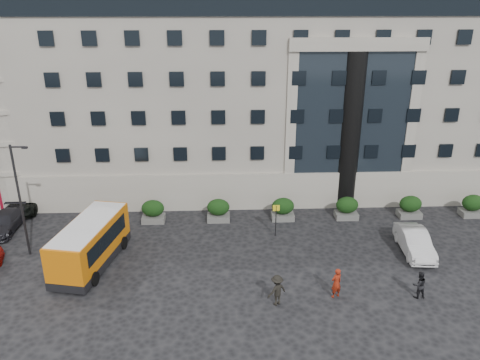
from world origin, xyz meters
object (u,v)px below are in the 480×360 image
object	(u,v)px
street_lamp	(20,197)
bus_stop_sign	(276,215)
hedge_f	(473,205)
pedestrian_c	(277,290)
red_truck	(29,181)
hedge_e	(410,207)
minibus	(90,242)
pedestrian_a	(336,283)
parked_car_d	(28,202)
hedge_d	(347,208)
hedge_a	(153,211)
hedge_c	(283,209)
white_taxi	(415,242)
hedge_b	(218,210)
pedestrian_b	(419,285)
parked_car_c	(5,222)

from	to	relation	value
street_lamp	bus_stop_sign	bearing A→B (deg)	6.54
hedge_f	street_lamp	xyz separation A→B (m)	(-33.94, -4.80, 3.44)
pedestrian_c	red_truck	bearing A→B (deg)	-70.76
hedge_e	minibus	xyz separation A→B (m)	(-24.05, -6.29, 0.75)
pedestrian_c	pedestrian_a	bearing A→B (deg)	157.73
red_truck	parked_car_d	size ratio (longest dim) A/B	1.16
street_lamp	pedestrian_c	size ratio (longest dim) A/B	4.15
minibus	pedestrian_a	bearing A→B (deg)	-4.12
parked_car_d	street_lamp	bearing A→B (deg)	-66.13
street_lamp	pedestrian_c	bearing A→B (deg)	-21.25
hedge_d	bus_stop_sign	size ratio (longest dim) A/B	0.73
bus_stop_sign	parked_car_d	distance (m)	21.16
hedge_f	bus_stop_sign	xyz separation A→B (m)	(-16.50, -2.80, 0.80)
bus_stop_sign	hedge_a	bearing A→B (deg)	163.58
street_lamp	hedge_d	bearing A→B (deg)	11.53
hedge_c	white_taxi	xyz separation A→B (m)	(8.55, -5.65, -0.12)
hedge_e	hedge_d	bearing A→B (deg)	180.00
hedge_c	white_taxi	distance (m)	10.25
hedge_d	pedestrian_c	xyz separation A→B (m)	(-6.99, -11.24, 0.04)
hedge_b	pedestrian_b	size ratio (longest dim) A/B	1.06
street_lamp	white_taxi	xyz separation A→B (m)	(26.89, -0.85, -3.56)
parked_car_c	pedestrian_c	world-z (taller)	pedestrian_c
hedge_d	pedestrian_b	bearing A→B (deg)	-81.94
hedge_d	pedestrian_c	bearing A→B (deg)	-121.87
minibus	pedestrian_c	size ratio (longest dim) A/B	3.97
hedge_e	minibus	world-z (taller)	minibus
hedge_e	hedge_f	bearing A→B (deg)	0.00
minibus	pedestrian_c	xyz separation A→B (m)	(11.87, -4.95, -0.71)
hedge_b	pedestrian_c	bearing A→B (deg)	-73.10
red_truck	white_taxi	distance (m)	32.38
red_truck	parked_car_d	xyz separation A→B (m)	(0.66, -2.45, -0.90)
hedge_d	parked_car_c	world-z (taller)	hedge_d
bus_stop_sign	hedge_c	bearing A→B (deg)	72.18
hedge_c	parked_car_d	size ratio (longest dim) A/B	0.36
white_taxi	parked_car_c	bearing A→B (deg)	175.61
hedge_f	white_taxi	size ratio (longest dim) A/B	0.37
hedge_d	parked_car_c	distance (m)	26.80
minibus	parked_car_c	world-z (taller)	minibus
parked_car_d	white_taxi	world-z (taller)	white_taxi
hedge_b	red_truck	xyz separation A→B (m)	(-16.75, 5.21, 0.68)
hedge_d	white_taxi	size ratio (longest dim) A/B	0.37
street_lamp	pedestrian_b	world-z (taller)	street_lamp
hedge_d	parked_car_d	xyz separation A→B (m)	(-26.49, 2.76, -0.22)
hedge_c	hedge_d	size ratio (longest dim) A/B	1.00
parked_car_c	pedestrian_b	bearing A→B (deg)	-20.07
pedestrian_b	white_taxi	bearing A→B (deg)	-117.14
parked_car_c	pedestrian_b	xyz separation A→B (m)	(28.32, -9.83, 0.16)
minibus	hedge_d	bearing A→B (deg)	30.05
hedge_e	red_truck	distance (m)	32.77
hedge_a	hedge_e	distance (m)	20.80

